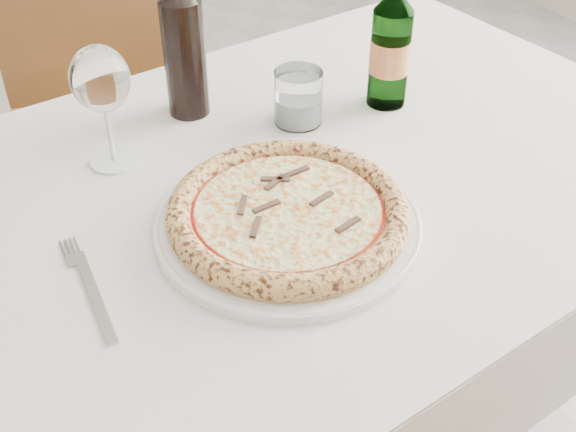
% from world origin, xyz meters
% --- Properties ---
extents(dining_table, '(1.49, 0.97, 0.76)m').
position_xyz_m(dining_table, '(0.16, 0.11, 0.67)').
color(dining_table, brown).
rests_on(dining_table, floor).
extents(chair_far, '(0.58, 0.58, 0.93)m').
position_xyz_m(chair_far, '(0.16, 0.88, 0.53)').
color(chair_far, brown).
rests_on(chair_far, floor).
extents(plate, '(0.35, 0.35, 0.02)m').
position_xyz_m(plate, '(0.16, 0.01, 0.76)').
color(plate, white).
rests_on(plate, dining_table).
extents(pizza, '(0.32, 0.32, 0.03)m').
position_xyz_m(pizza, '(0.16, 0.01, 0.78)').
color(pizza, '#D3AF56').
rests_on(pizza, plate).
extents(fork, '(0.03, 0.21, 0.00)m').
position_xyz_m(fork, '(-0.11, 0.02, 0.76)').
color(fork, '#969696').
rests_on(fork, dining_table).
extents(wine_glass, '(0.08, 0.08, 0.19)m').
position_xyz_m(wine_glass, '(0.01, 0.27, 0.89)').
color(wine_glass, white).
rests_on(wine_glass, dining_table).
extents(tumbler, '(0.08, 0.08, 0.09)m').
position_xyz_m(tumbler, '(0.31, 0.24, 0.79)').
color(tumbler, white).
rests_on(tumbler, dining_table).
extents(beer_bottle, '(0.07, 0.07, 0.25)m').
position_xyz_m(beer_bottle, '(0.47, 0.22, 0.86)').
color(beer_bottle, '#2E5A2A').
rests_on(beer_bottle, dining_table).
extents(wine_bottle, '(0.07, 0.07, 0.27)m').
position_xyz_m(wine_bottle, '(0.17, 0.35, 0.87)').
color(wine_bottle, black).
rests_on(wine_bottle, dining_table).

